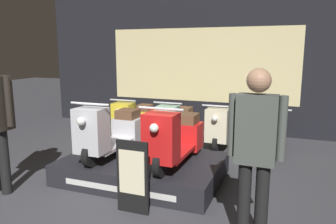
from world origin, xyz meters
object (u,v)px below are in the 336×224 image
(person_right_browsing, at_px, (256,146))
(scooter_display_right, at_px, (175,138))
(scooter_backrow_2, at_px, (223,127))
(scooter_backrow_3, at_px, (274,131))
(scooter_backrow_0, at_px, (135,119))
(price_sign_board, at_px, (132,177))
(scooter_backrow_1, at_px, (177,123))
(scooter_display_left, at_px, (111,132))

(person_right_browsing, bearing_deg, scooter_display_right, 137.29)
(scooter_backrow_2, xyz_separation_m, scooter_backrow_3, (0.99, 0.00, 0.00))
(scooter_backrow_0, xyz_separation_m, scooter_backrow_2, (1.99, 0.00, 0.00))
(person_right_browsing, bearing_deg, price_sign_board, 174.55)
(scooter_display_right, xyz_separation_m, scooter_backrow_2, (0.22, 2.25, -0.31))
(scooter_display_right, bearing_deg, scooter_backrow_0, 128.18)
(scooter_backrow_1, xyz_separation_m, scooter_backrow_3, (1.99, 0.00, 0.00))
(scooter_backrow_3, height_order, price_sign_board, scooter_backrow_3)
(scooter_display_right, xyz_separation_m, price_sign_board, (-0.18, -0.98, -0.23))
(scooter_backrow_1, bearing_deg, person_right_browsing, -59.50)
(scooter_backrow_3, xyz_separation_m, person_right_browsing, (-0.01, -3.36, 0.64))
(person_right_browsing, bearing_deg, scooter_backrow_1, 120.50)
(scooter_backrow_0, xyz_separation_m, scooter_backrow_3, (2.98, 0.00, 0.00))
(person_right_browsing, relative_size, price_sign_board, 1.98)
(scooter_display_left, bearing_deg, scooter_backrow_3, 45.20)
(scooter_display_left, bearing_deg, price_sign_board, -49.00)
(scooter_backrow_1, xyz_separation_m, price_sign_board, (0.60, -3.23, 0.08))
(scooter_display_right, bearing_deg, scooter_display_left, 180.00)
(scooter_backrow_2, height_order, scooter_backrow_3, same)
(scooter_display_right, bearing_deg, person_right_browsing, -42.71)
(scooter_backrow_2, bearing_deg, scooter_backrow_1, 180.00)
(scooter_backrow_3, bearing_deg, scooter_backrow_1, 180.00)
(scooter_display_right, height_order, price_sign_board, scooter_display_right)
(scooter_backrow_3, bearing_deg, scooter_backrow_0, 180.00)
(price_sign_board, bearing_deg, scooter_backrow_2, 83.09)
(scooter_backrow_2, bearing_deg, scooter_backrow_3, 0.00)
(scooter_backrow_0, bearing_deg, person_right_browsing, -48.51)
(scooter_display_left, relative_size, scooter_backrow_0, 1.00)
(scooter_backrow_3, bearing_deg, person_right_browsing, -90.10)
(scooter_display_right, height_order, scooter_backrow_0, scooter_display_right)
(scooter_display_right, height_order, scooter_backrow_1, scooter_display_right)
(scooter_display_left, distance_m, scooter_display_right, 1.03)
(person_right_browsing, bearing_deg, scooter_backrow_3, 89.90)
(scooter_backrow_1, bearing_deg, scooter_backrow_3, 0.00)
(scooter_display_left, relative_size, price_sign_board, 1.76)
(scooter_backrow_0, height_order, person_right_browsing, person_right_browsing)
(scooter_display_left, distance_m, scooter_backrow_0, 2.39)
(scooter_backrow_2, height_order, price_sign_board, scooter_backrow_2)
(person_right_browsing, bearing_deg, scooter_backrow_0, 131.49)
(scooter_display_left, relative_size, scooter_backrow_3, 1.00)
(scooter_backrow_1, bearing_deg, scooter_display_right, -70.96)
(price_sign_board, bearing_deg, scooter_backrow_0, 116.28)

